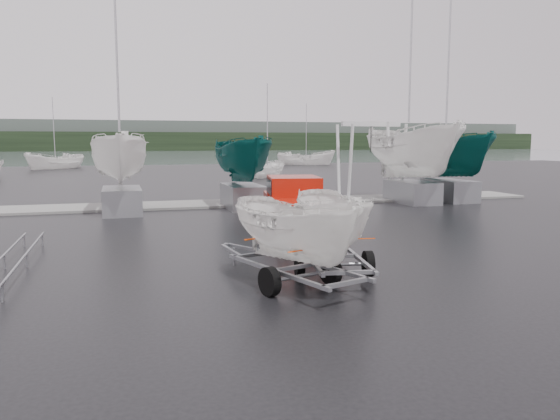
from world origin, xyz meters
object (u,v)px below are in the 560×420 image
object	(u,v)px
trailer_parked	(296,176)
pickup_truck	(296,203)
boat_hoist	(371,149)
trailer_hitched	(333,171)

from	to	relation	value
trailer_parked	pickup_truck	bearing A→B (deg)	53.35
pickup_truck	trailer_parked	bearing A→B (deg)	-97.81
pickup_truck	boat_hoist	distance (m)	11.27
pickup_truck	trailer_parked	size ratio (longest dim) A/B	1.34
trailer_parked	boat_hoist	world-z (taller)	trailer_parked
pickup_truck	trailer_hitched	distance (m)	6.45
trailer_hitched	boat_hoist	bearing A→B (deg)	71.72
pickup_truck	trailer_hitched	xyz separation A→B (m)	(-1.14, -6.18, 1.45)
pickup_truck	trailer_hitched	size ratio (longest dim) A/B	1.32
pickup_truck	trailer_hitched	bearing A→B (deg)	-90.00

